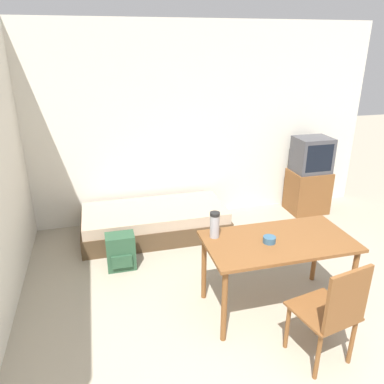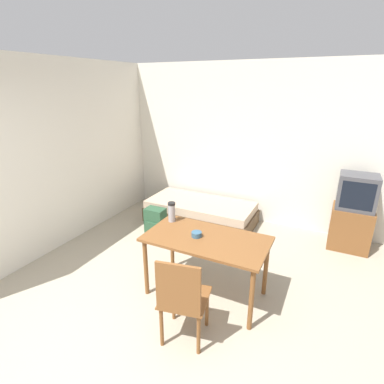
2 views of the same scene
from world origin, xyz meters
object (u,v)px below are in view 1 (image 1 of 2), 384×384
Objects in this scene: wooden_chair at (333,310)px; backpack at (121,252)px; daybed at (155,222)px; mate_bowl at (269,240)px; tv at (309,177)px; thermos_flask at (215,224)px; dining_table at (278,248)px.

wooden_chair reaches higher than backpack.
mate_bowl is (0.77, -1.77, 0.58)m from daybed.
tv is 2.72× the size of backpack.
backpack is (-0.82, 0.86, -0.67)m from thermos_flask.
backpack is at bearing 133.91° from thermos_flask.
thermos_flask reaches higher than backpack.
wooden_chair is at bearing -82.94° from dining_table.
dining_table is at bearing 97.06° from wooden_chair.
tv reaches higher than daybed.
wooden_chair is (0.09, -0.75, -0.13)m from dining_table.
tv is 2.70m from thermos_flask.
mate_bowl is at bearing -26.91° from thermos_flask.
tv is at bearing 52.38° from dining_table.
daybed is 2.02m from mate_bowl.
thermos_flask is (0.32, -1.55, 0.69)m from daybed.
backpack is at bearing -126.03° from daybed.
tv reaches higher than thermos_flask.
thermos_flask is (-2.05, -1.74, 0.33)m from tv.
thermos_flask is 0.51m from mate_bowl.
mate_bowl is 0.27× the size of backpack.
daybed is 7.66× the size of thermos_flask.
thermos_flask is (-0.55, 0.20, 0.22)m from dining_table.
thermos_flask is 1.36m from backpack.
daybed is at bearing 116.55° from dining_table.
backpack is at bearing -162.98° from tv.
dining_table is (-1.49, -1.94, 0.11)m from tv.
dining_table is 0.63m from thermos_flask.
wooden_chair is 2.22× the size of backpack.
dining_table is 0.77m from wooden_chair.
backpack is at bearing 142.49° from dining_table.
mate_bowl is at bearing -129.22° from tv.
dining_table is at bearing -37.51° from backpack.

